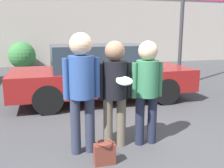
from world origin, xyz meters
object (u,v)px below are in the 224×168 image
object	(u,v)px
person_middle_with_frisbee	(115,85)
person_left	(82,82)
parked_car_near	(101,73)
handbag	(105,153)
person_right	(147,84)
shrub	(22,55)

from	to	relation	value
person_middle_with_frisbee	person_left	bearing A→B (deg)	-172.25
person_middle_with_frisbee	parked_car_near	bearing A→B (deg)	81.21
person_left	parked_car_near	bearing A→B (deg)	71.47
person_left	handbag	size ratio (longest dim) A/B	5.39
person_middle_with_frisbee	handbag	bearing A→B (deg)	-120.22
person_left	person_right	size ratio (longest dim) A/B	1.08
person_right	shrub	world-z (taller)	person_right
parked_car_near	person_middle_with_frisbee	bearing A→B (deg)	-98.79
person_left	parked_car_near	xyz separation A→B (m)	(0.96, 2.86, -0.36)
shrub	person_right	bearing A→B (deg)	-74.95
person_right	shrub	xyz separation A→B (m)	(-2.59, 9.63, -0.36)
handbag	person_left	bearing A→B (deg)	118.47
parked_car_near	handbag	size ratio (longest dim) A/B	13.89
person_right	handbag	world-z (taller)	person_right
person_left	parked_car_near	size ratio (longest dim) A/B	0.39
parked_car_near	person_left	bearing A→B (deg)	-108.53
parked_car_near	shrub	world-z (taller)	parked_car_near
person_left	shrub	distance (m)	9.80
person_right	parked_car_near	distance (m)	2.84
parked_car_near	handbag	xyz separation A→B (m)	(-0.73, -3.30, -0.59)
shrub	handbag	size ratio (longest dim) A/B	3.90
handbag	person_right	bearing A→B (deg)	29.77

